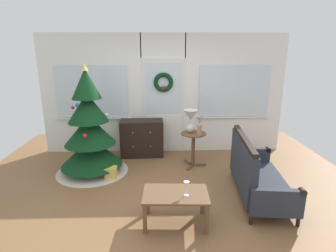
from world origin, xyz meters
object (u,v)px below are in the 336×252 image
(dresser_cabinet, at_px, (142,138))
(side_table, at_px, (193,143))
(christmas_tree, at_px, (90,135))
(gift_box, at_px, (111,173))
(coffee_table, at_px, (176,198))
(flower_vase, at_px, (199,128))
(table_lamp, at_px, (191,118))
(wine_glass, at_px, (187,185))
(settee_sofa, at_px, (254,174))

(dresser_cabinet, xyz_separation_m, side_table, (1.03, -0.60, 0.09))
(christmas_tree, distance_m, gift_box, 0.78)
(coffee_table, bearing_deg, side_table, 76.05)
(flower_vase, height_order, coffee_table, flower_vase)
(christmas_tree, bearing_deg, flower_vase, 3.49)
(table_lamp, bearing_deg, coffee_table, -101.90)
(side_table, distance_m, wine_glass, 1.91)
(flower_vase, bearing_deg, settee_sofa, -57.84)
(dresser_cabinet, height_order, side_table, dresser_cabinet)
(side_table, bearing_deg, table_lamp, 146.31)
(settee_sofa, bearing_deg, gift_box, 163.39)
(wine_glass, bearing_deg, settee_sofa, 32.29)
(table_lamp, relative_size, flower_vase, 1.26)
(side_table, relative_size, gift_box, 3.30)
(side_table, height_order, wine_glass, side_table)
(settee_sofa, bearing_deg, table_lamp, 125.33)
(flower_vase, bearing_deg, christmas_tree, -176.51)
(coffee_table, distance_m, wine_glass, 0.25)
(dresser_cabinet, distance_m, wine_glass, 2.58)
(flower_vase, distance_m, coffee_table, 1.89)
(flower_vase, height_order, gift_box, flower_vase)
(christmas_tree, height_order, coffee_table, christmas_tree)
(flower_vase, distance_m, wine_glass, 1.88)
(side_table, distance_m, flower_vase, 0.33)
(side_table, bearing_deg, dresser_cabinet, 149.81)
(flower_vase, xyz_separation_m, gift_box, (-1.62, -0.42, -0.69))
(christmas_tree, distance_m, coffee_table, 2.22)
(flower_vase, bearing_deg, table_lamp, 147.99)
(gift_box, bearing_deg, table_lamp, 19.57)
(christmas_tree, relative_size, gift_box, 9.65)
(dresser_cabinet, xyz_separation_m, flower_vase, (1.13, -0.66, 0.41))
(dresser_cabinet, relative_size, settee_sofa, 0.56)
(dresser_cabinet, xyz_separation_m, table_lamp, (0.97, -0.56, 0.57))
(christmas_tree, xyz_separation_m, wine_glass, (1.60, -1.70, -0.13))
(settee_sofa, distance_m, table_lamp, 1.60)
(side_table, height_order, coffee_table, side_table)
(settee_sofa, relative_size, flower_vase, 4.70)
(christmas_tree, bearing_deg, settee_sofa, -20.00)
(christmas_tree, height_order, dresser_cabinet, christmas_tree)
(settee_sofa, xyz_separation_m, flower_vase, (-0.70, 1.11, 0.42))
(dresser_cabinet, bearing_deg, side_table, -30.19)
(christmas_tree, relative_size, coffee_table, 2.30)
(side_table, bearing_deg, christmas_tree, -174.55)
(dresser_cabinet, height_order, flower_vase, flower_vase)
(flower_vase, relative_size, gift_box, 1.70)
(settee_sofa, distance_m, flower_vase, 1.38)
(coffee_table, bearing_deg, table_lamp, 78.10)
(dresser_cabinet, xyz_separation_m, settee_sofa, (1.83, -1.77, -0.01))
(coffee_table, xyz_separation_m, gift_box, (-1.07, 1.34, -0.26))
(settee_sofa, relative_size, coffee_table, 1.91)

